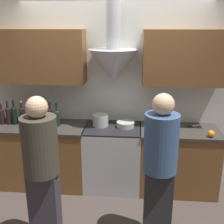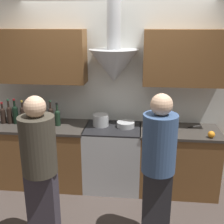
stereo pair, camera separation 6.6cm
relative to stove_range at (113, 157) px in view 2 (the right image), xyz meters
name	(u,v)px [view 2 (the right image)]	position (x,y,z in m)	size (l,w,h in m)	color
ground_plane	(110,199)	(0.00, -0.34, -0.45)	(12.00, 12.00, 0.00)	#423833
wall_back	(112,81)	(-0.04, 0.26, 1.02)	(8.40, 0.64, 2.60)	silver
counter_left	(43,154)	(-1.00, 0.00, 0.00)	(1.26, 0.62, 0.88)	brown
counter_right	(178,160)	(0.89, 0.00, 0.00)	(1.05, 0.62, 0.88)	brown
stove_range	(113,157)	(0.00, 0.00, 0.00)	(0.76, 0.60, 0.88)	#B7BABC
wine_bottle_0	(3,115)	(-1.54, 0.01, 0.56)	(0.07, 0.07, 0.30)	black
wine_bottle_1	(9,114)	(-1.44, 0.01, 0.58)	(0.07, 0.07, 0.35)	black
wine_bottle_2	(15,114)	(-1.36, 0.02, 0.58)	(0.08, 0.08, 0.36)	black
wine_bottle_3	(23,114)	(-1.25, 0.02, 0.57)	(0.07, 0.07, 0.33)	black
wine_bottle_4	(30,115)	(-1.15, 0.01, 0.58)	(0.07, 0.07, 0.35)	black
wine_bottle_5	(37,115)	(-1.05, 0.02, 0.57)	(0.08, 0.08, 0.32)	black
wine_bottle_6	(43,116)	(-0.95, 0.00, 0.57)	(0.08, 0.08, 0.33)	black
wine_bottle_7	(51,115)	(-0.85, 0.02, 0.57)	(0.07, 0.07, 0.35)	black
wine_bottle_8	(58,117)	(-0.76, 0.00, 0.56)	(0.07, 0.07, 0.32)	black
stock_pot	(101,120)	(-0.17, 0.05, 0.52)	(0.21, 0.21, 0.16)	#B7BABC
mixing_bowl	(126,124)	(0.17, 0.03, 0.47)	(0.24, 0.24, 0.07)	#B7BABC
orange_fruit	(211,134)	(1.23, -0.22, 0.48)	(0.09, 0.09, 0.09)	orange
chefs_knife	(195,126)	(1.10, 0.14, 0.44)	(0.19, 0.11, 0.01)	silver
person_foreground_left	(40,168)	(-0.58, -1.18, 0.44)	(0.34, 0.34, 1.60)	#38333D
person_foreground_right	(158,164)	(0.55, -0.99, 0.44)	(0.33, 0.33, 1.61)	#28282D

